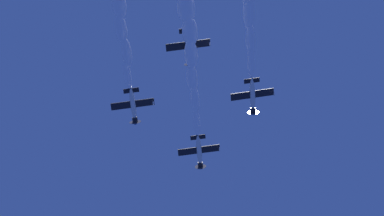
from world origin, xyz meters
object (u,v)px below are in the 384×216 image
airplane_right_wingman (252,96)px  airplane_lead (199,152)px  airplane_left_wingman (133,106)px  airplane_slot_tail (189,47)px

airplane_right_wingman → airplane_lead: bearing=-91.4°
airplane_left_wingman → airplane_slot_tail: size_ratio=1.00×
airplane_slot_tail → airplane_left_wingman: bearing=-88.7°
airplane_lead → airplane_right_wingman: airplane_right_wingman is taller
airplane_left_wingman → airplane_slot_tail: airplane_slot_tail is taller
airplane_lead → airplane_right_wingman: 14.83m
airplane_lead → airplane_left_wingman: airplane_left_wingman is taller
airplane_left_wingman → airplane_right_wingman: bearing=132.1°
airplane_right_wingman → airplane_slot_tail: bearing=-5.1°
airplane_lead → airplane_slot_tail: size_ratio=1.00×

